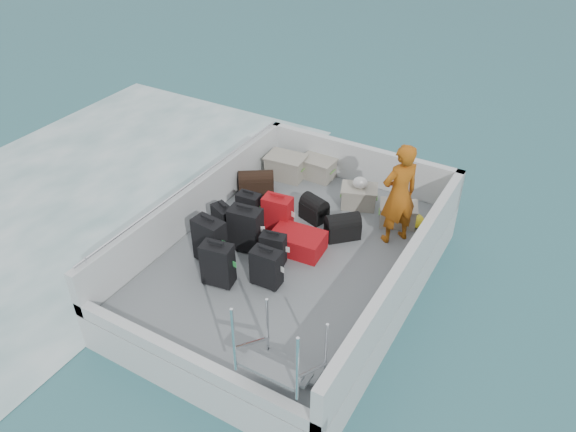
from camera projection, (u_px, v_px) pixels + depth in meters
name	position (u px, v px, depth m)	size (l,w,h in m)	color
ground	(291.00, 285.00, 8.70)	(160.00, 160.00, 0.00)	#16464E
wake_foam	(73.00, 200.00, 10.68)	(10.00, 10.00, 0.00)	white
ferry_hull	(291.00, 270.00, 8.53)	(3.60, 5.00, 0.60)	silver
deck	(291.00, 255.00, 8.35)	(3.30, 4.70, 0.02)	slate
deck_fittings	(301.00, 254.00, 7.76)	(3.60, 5.00, 0.90)	#BABFBF
suitcase_0	(210.00, 241.00, 8.02)	(0.46, 0.26, 0.71)	black
suitcase_1	(223.00, 222.00, 8.54)	(0.37, 0.21, 0.56)	black
suitcase_2	(249.00, 208.00, 8.87)	(0.36, 0.22, 0.53)	black
suitcase_3	(218.00, 265.00, 7.64)	(0.43, 0.25, 0.66)	black
suitcase_4	(246.00, 230.00, 8.26)	(0.48, 0.28, 0.70)	black
suitcase_5	(278.00, 215.00, 8.66)	(0.44, 0.26, 0.61)	maroon
suitcase_6	(266.00, 268.00, 7.64)	(0.41, 0.24, 0.57)	black
suitcase_7	(273.00, 250.00, 8.02)	(0.36, 0.20, 0.51)	black
suitcase_8	(298.00, 242.00, 8.34)	(0.51, 0.77, 0.31)	maroon
duffel_0	(256.00, 184.00, 9.66)	(0.59, 0.30, 0.32)	black
duffel_1	(314.00, 210.00, 9.01)	(0.42, 0.30, 0.32)	black
duffel_2	(343.00, 228.00, 8.60)	(0.52, 0.30, 0.32)	black
crate_0	(286.00, 167.00, 10.07)	(0.65, 0.45, 0.39)	gray
crate_1	(318.00, 169.00, 10.06)	(0.57, 0.40, 0.35)	gray
crate_2	(359.00, 197.00, 9.31)	(0.55, 0.38, 0.33)	gray
crate_3	(398.00, 215.00, 8.90)	(0.55, 0.38, 0.33)	gray
yellow_bag	(416.00, 221.00, 8.86)	(0.28, 0.26, 0.22)	yellow
white_bag	(360.00, 184.00, 9.16)	(0.24, 0.24, 0.18)	white
passenger	(399.00, 194.00, 8.19)	(0.60, 0.39, 1.63)	orange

